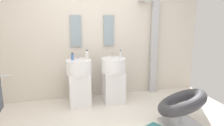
% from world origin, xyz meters
% --- Properties ---
extents(rear_partition, '(4.80, 0.10, 2.60)m').
position_xyz_m(rear_partition, '(0.00, 1.65, 1.30)').
color(rear_partition, beige).
rests_on(rear_partition, ground_plane).
extents(pedestal_sink_left, '(0.49, 0.49, 1.00)m').
position_xyz_m(pedestal_sink_left, '(-0.34, 1.18, 0.49)').
color(pedestal_sink_left, white).
rests_on(pedestal_sink_left, ground_plane).
extents(pedestal_sink_right, '(0.49, 0.49, 1.00)m').
position_xyz_m(pedestal_sink_right, '(0.34, 1.18, 0.49)').
color(pedestal_sink_right, white).
rests_on(pedestal_sink_right, ground_plane).
extents(vanity_mirror_left, '(0.22, 0.03, 0.63)m').
position_xyz_m(vanity_mirror_left, '(-0.34, 1.58, 1.41)').
color(vanity_mirror_left, '#8C9EA8').
extents(vanity_mirror_right, '(0.22, 0.03, 0.63)m').
position_xyz_m(vanity_mirror_right, '(0.34, 1.58, 1.41)').
color(vanity_mirror_right, '#8C9EA8').
extents(shower_column, '(0.49, 0.24, 2.05)m').
position_xyz_m(shower_column, '(1.35, 1.53, 1.08)').
color(shower_column, '#B7BABF').
rests_on(shower_column, ground_plane).
extents(lounge_chair, '(1.09, 1.09, 0.65)m').
position_xyz_m(lounge_chair, '(1.11, -0.06, 0.35)').
color(lounge_chair, '#B7BABF').
rests_on(lounge_chair, ground_plane).
extents(soap_bottle_white, '(0.06, 0.06, 0.19)m').
position_xyz_m(soap_bottle_white, '(-0.18, 1.19, 0.99)').
color(soap_bottle_white, white).
rests_on(soap_bottle_white, pedestal_sink_left).
extents(soap_bottle_clear, '(0.04, 0.04, 0.17)m').
position_xyz_m(soap_bottle_clear, '(0.46, 1.12, 0.98)').
color(soap_bottle_clear, silver).
rests_on(soap_bottle_clear, pedestal_sink_right).
extents(soap_bottle_blue, '(0.05, 0.05, 0.14)m').
position_xyz_m(soap_bottle_blue, '(-0.45, 1.22, 0.96)').
color(soap_bottle_blue, '#4C72B7').
rests_on(soap_bottle_blue, pedestal_sink_left).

